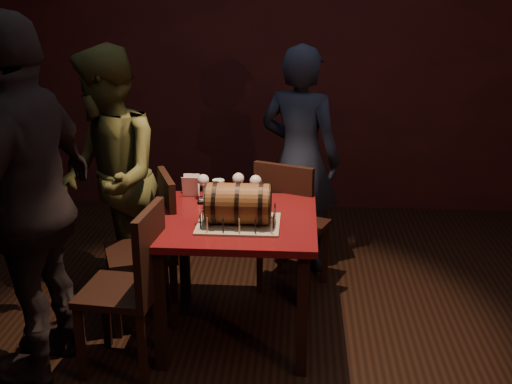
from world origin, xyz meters
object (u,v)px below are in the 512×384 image
pub_table (237,236)px  chair_left_rear (153,241)px  wine_glass_mid (238,180)px  person_back (300,159)px  pint_of_ale (219,192)px  chair_left_front (134,281)px  wine_glass_left (203,181)px  person_left_rear (108,180)px  chair_back (289,221)px  wine_glass_right (256,182)px  person_left_front (30,202)px  barrel_cake (238,204)px

pub_table → chair_left_rear: (-0.53, 0.17, -0.12)m
chair_left_rear → wine_glass_mid: bearing=18.7°
chair_left_rear → person_back: size_ratio=0.57×
pub_table → wine_glass_mid: 0.41m
pint_of_ale → chair_left_front: chair_left_front is taller
wine_glass_left → person_left_rear: (-0.62, 0.10, -0.03)m
chair_back → person_back: person_back is taller
chair_left_front → wine_glass_left: bearing=67.5°
wine_glass_left → chair_left_rear: (-0.30, -0.13, -0.35)m
wine_glass_left → wine_glass_right: (0.32, 0.01, 0.00)m
wine_glass_left → person_left_front: (-0.78, -0.68, 0.09)m
pub_table → wine_glass_right: wine_glass_right is taller
wine_glass_mid → chair_left_front: 0.93m
pint_of_ale → person_left_rear: person_left_rear is taller
person_left_rear → barrel_cake: bearing=37.8°
pub_table → wine_glass_left: (-0.23, 0.30, 0.23)m
wine_glass_mid → wine_glass_right: same height
chair_back → chair_left_rear: bearing=-154.3°
pint_of_ale → person_back: 0.94m
person_back → person_left_rear: bearing=49.5°
pub_table → chair_left_front: 0.64m
barrel_cake → pint_of_ale: size_ratio=2.69×
person_back → person_left_rear: size_ratio=0.97×
wine_glass_mid → pint_of_ale: 0.16m
barrel_cake → person_left_front: person_left_front is taller
pub_table → person_left_rear: (-0.85, 0.39, 0.20)m
wine_glass_mid → person_left_rear: 0.83m
chair_left_rear → person_left_rear: (-0.32, 0.22, 0.31)m
pub_table → person_left_rear: size_ratio=0.54×
person_back → person_left_rear: 1.36m
pub_table → pint_of_ale: 0.32m
wine_glass_left → pub_table: bearing=-52.1°
chair_left_front → person_left_rear: (-0.34, 0.77, 0.31)m
barrel_cake → chair_back: size_ratio=0.43×
chair_left_rear → chair_left_front: bearing=-87.6°
wine_glass_right → chair_back: 0.48m
wine_glass_left → barrel_cake: bearing=-58.1°
chair_back → person_left_rear: 1.19m
wine_glass_left → person_back: bearing=51.4°
chair_back → wine_glass_right: bearing=-127.7°
barrel_cake → person_back: person_back is taller
wine_glass_left → wine_glass_mid: 0.21m
barrel_cake → pub_table: bearing=101.1°
wine_glass_right → pint_of_ale: wine_glass_right is taller
chair_left_rear → chair_left_front: size_ratio=1.00×
wine_glass_left → person_left_front: person_left_front is taller
wine_glass_right → chair_left_rear: chair_left_rear is taller
person_left_rear → wine_glass_right: bearing=62.3°
pint_of_ale → person_left_front: person_left_front is taller
chair_back → person_back: bearing=82.2°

